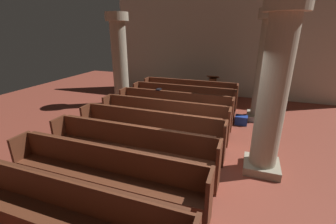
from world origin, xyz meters
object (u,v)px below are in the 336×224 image
pew_row_5 (131,148)px  hymn_book (159,89)px  pew_row_2 (174,107)px  lectern (212,90)px  kneeler_box_blue (241,120)px  pew_row_1 (182,99)px  pillar_far_side (120,59)px  pillar_aisle_side (266,66)px  pew_row_0 (189,92)px  pillar_aisle_rear (274,89)px  pew_row_6 (104,174)px  pew_row_4 (149,130)px  pew_row_7 (61,215)px  pew_row_3 (163,117)px

pew_row_5 → hymn_book: bearing=101.0°
pew_row_2 → lectern: lectern is taller
kneeler_box_blue → lectern: bearing=119.8°
pew_row_1 → pillar_far_side: 2.87m
pillar_aisle_side → hymn_book: 3.46m
pillar_aisle_side → kneeler_box_blue: (-0.54, -0.66, -1.65)m
pew_row_0 → pew_row_1: bearing=-90.0°
pillar_aisle_rear → pew_row_2: bearing=143.5°
pew_row_6 → pew_row_4: bearing=90.0°
pew_row_5 → pillar_far_side: 4.93m
pillar_far_side → pew_row_7: bearing=-66.6°
pew_row_2 → pew_row_5: (0.00, -2.88, 0.00)m
pew_row_7 → pillar_aisle_rear: size_ratio=1.07×
pew_row_5 → pillar_far_side: (-2.57, 4.02, 1.26)m
pew_row_2 → pew_row_7: size_ratio=1.00×
hymn_book → kneeler_box_blue: 2.82m
pew_row_5 → pillar_aisle_rear: pillar_aisle_rear is taller
lectern → kneeler_box_blue: size_ratio=2.88×
pew_row_3 → hymn_book: hymn_book is taller
pew_row_3 → pillar_aisle_rear: (2.62, -0.98, 1.26)m
pew_row_0 → pew_row_4: bearing=-90.0°
pew_row_0 → lectern: 1.18m
pew_row_4 → pew_row_6: same height
pillar_aisle_rear → lectern: pillar_aisle_rear is taller
pew_row_3 → lectern: bearing=78.6°
kneeler_box_blue → pew_row_0: bearing=146.3°
pew_row_0 → pillar_aisle_rear: 4.82m
pew_row_1 → pew_row_7: same height
pillar_aisle_side → pillar_aisle_rear: same height
pillar_far_side → pew_row_3: bearing=-39.3°
pew_row_4 → pillar_far_side: 4.19m
pew_row_4 → hymn_book: hymn_book is taller
pew_row_0 → pillar_aisle_side: size_ratio=1.07×
pew_row_1 → pew_row_6: (0.00, -4.79, 0.00)m
pew_row_7 → pillar_aisle_side: 6.66m
lectern → pew_row_7: bearing=-95.7°
pew_row_1 → pew_row_6: size_ratio=1.00×
pew_row_4 → pew_row_6: (0.00, -1.92, 0.00)m
pillar_far_side → pillar_aisle_rear: 6.03m
pew_row_6 → hymn_book: hymn_book is taller
pew_row_0 → pillar_aisle_rear: pillar_aisle_rear is taller
pew_row_4 → lectern: bearing=80.8°
kneeler_box_blue → pew_row_1: bearing=168.4°
pew_row_4 → kneeler_box_blue: bearing=49.7°
pew_row_0 → pillar_far_side: 2.96m
pew_row_5 → lectern: 5.75m
pew_row_0 → pew_row_5: (0.00, -4.79, 0.00)m
pew_row_0 → pew_row_3: (0.00, -2.88, 0.00)m
pew_row_0 → pew_row_2: (0.00, -1.92, 0.00)m
pew_row_1 → pew_row_5: 3.83m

